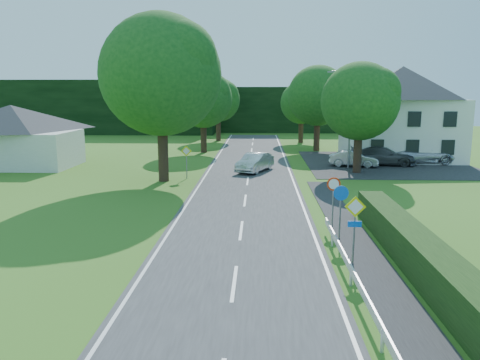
{
  "coord_description": "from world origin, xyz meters",
  "views": [
    {
      "loc": [
        0.79,
        -8.63,
        6.3
      ],
      "look_at": [
        -0.26,
        17.13,
        1.42
      ],
      "focal_mm": 35.0,
      "sensor_mm": 36.0,
      "label": 1
    }
  ],
  "objects_px": {
    "parked_car_grey": "(383,156)",
    "parasol": "(399,151)",
    "streetlight": "(349,115)",
    "parked_car_silver_b": "(422,155)",
    "parked_car_silver_a": "(354,159)",
    "motorcycle": "(268,159)",
    "moving_car": "(255,162)"
  },
  "relations": [
    {
      "from": "motorcycle",
      "to": "parked_car_silver_a",
      "type": "distance_m",
      "value": 7.34
    },
    {
      "from": "motorcycle",
      "to": "parked_car_silver_a",
      "type": "xyz_separation_m",
      "value": [
        7.23,
        -1.25,
        0.22
      ]
    },
    {
      "from": "moving_car",
      "to": "parasol",
      "type": "xyz_separation_m",
      "value": [
        12.79,
        5.21,
        0.29
      ]
    },
    {
      "from": "moving_car",
      "to": "parasol",
      "type": "bearing_deg",
      "value": 45.26
    },
    {
      "from": "parked_car_grey",
      "to": "parasol",
      "type": "bearing_deg",
      "value": -43.66
    },
    {
      "from": "parked_car_silver_b",
      "to": "parasol",
      "type": "height_order",
      "value": "parasol"
    },
    {
      "from": "parked_car_grey",
      "to": "parasol",
      "type": "relative_size",
      "value": 2.4
    },
    {
      "from": "parked_car_silver_b",
      "to": "moving_car",
      "type": "bearing_deg",
      "value": 104.31
    },
    {
      "from": "streetlight",
      "to": "parked_car_silver_b",
      "type": "relative_size",
      "value": 1.42
    },
    {
      "from": "parked_car_silver_a",
      "to": "parasol",
      "type": "relative_size",
      "value": 1.8
    },
    {
      "from": "motorcycle",
      "to": "parasol",
      "type": "height_order",
      "value": "parasol"
    },
    {
      "from": "streetlight",
      "to": "parasol",
      "type": "relative_size",
      "value": 3.53
    },
    {
      "from": "parked_car_grey",
      "to": "parked_car_silver_b",
      "type": "relative_size",
      "value": 0.96
    },
    {
      "from": "streetlight",
      "to": "parked_car_silver_b",
      "type": "xyz_separation_m",
      "value": [
        7.11,
        2.96,
        -3.64
      ]
    },
    {
      "from": "moving_car",
      "to": "parasol",
      "type": "relative_size",
      "value": 1.96
    },
    {
      "from": "parked_car_silver_a",
      "to": "parked_car_silver_b",
      "type": "distance_m",
      "value": 6.62
    },
    {
      "from": "moving_car",
      "to": "parked_car_silver_b",
      "type": "bearing_deg",
      "value": 41.29
    },
    {
      "from": "moving_car",
      "to": "parked_car_silver_a",
      "type": "xyz_separation_m",
      "value": [
        8.37,
        2.87,
        -0.06
      ]
    },
    {
      "from": "motorcycle",
      "to": "streetlight",
      "type": "bearing_deg",
      "value": -20.76
    },
    {
      "from": "parked_car_silver_a",
      "to": "parked_car_grey",
      "type": "bearing_deg",
      "value": -55.75
    },
    {
      "from": "motorcycle",
      "to": "parasol",
      "type": "bearing_deg",
      "value": 3.8
    },
    {
      "from": "parked_car_grey",
      "to": "moving_car",
      "type": "bearing_deg",
      "value": 118.27
    },
    {
      "from": "streetlight",
      "to": "parked_car_grey",
      "type": "xyz_separation_m",
      "value": [
        3.45,
        2.0,
        -3.63
      ]
    },
    {
      "from": "streetlight",
      "to": "parked_car_silver_b",
      "type": "height_order",
      "value": "streetlight"
    },
    {
      "from": "parked_car_grey",
      "to": "parked_car_silver_b",
      "type": "bearing_deg",
      "value": -66.35
    },
    {
      "from": "moving_car",
      "to": "parked_car_silver_b",
      "type": "xyz_separation_m",
      "value": [
        14.69,
        4.83,
        0.05
      ]
    },
    {
      "from": "motorcycle",
      "to": "parked_car_silver_a",
      "type": "height_order",
      "value": "parked_car_silver_a"
    },
    {
      "from": "streetlight",
      "to": "parasol",
      "type": "distance_m",
      "value": 7.06
    },
    {
      "from": "moving_car",
      "to": "motorcycle",
      "type": "xyz_separation_m",
      "value": [
        1.14,
        4.12,
        -0.28
      ]
    },
    {
      "from": "parked_car_silver_b",
      "to": "parasol",
      "type": "bearing_deg",
      "value": 74.87
    },
    {
      "from": "motorcycle",
      "to": "parked_car_grey",
      "type": "bearing_deg",
      "value": -2.98
    },
    {
      "from": "motorcycle",
      "to": "parked_car_grey",
      "type": "xyz_separation_m",
      "value": [
        9.9,
        -0.25,
        0.34
      ]
    }
  ]
}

